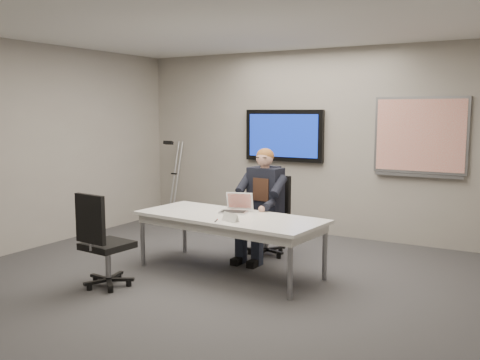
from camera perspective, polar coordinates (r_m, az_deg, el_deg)
The scene contains 14 objects.
floor at distance 5.85m, azimuth -3.64°, elevation -11.38°, with size 6.00×6.00×0.02m, color #333336.
ceiling at distance 5.62m, azimuth -3.88°, elevation 16.80°, with size 6.00×6.00×0.02m, color silver.
wall_back at distance 8.22m, azimuth 8.01°, elevation 3.96°, with size 6.00×0.02×2.80m, color gray.
wall_left at distance 7.65m, azimuth -22.80°, elevation 3.21°, with size 0.02×6.00×2.80m, color gray.
conference_table at distance 6.20m, azimuth -1.11°, elevation -4.51°, with size 2.28×1.11×0.68m.
tv_display at distance 8.36m, azimuth 4.70°, elevation 4.75°, with size 1.30×0.09×0.80m.
whiteboard at distance 7.73m, azimuth 18.67°, elevation 4.40°, with size 1.25×0.08×1.10m.
office_chair_far at distance 7.05m, azimuth 3.08°, elevation -5.37°, with size 0.61×0.61×1.04m.
office_chair_near at distance 5.93m, azimuth -14.25°, elevation -8.08°, with size 0.53×0.53×1.03m.
seated_person at distance 6.78m, azimuth 2.01°, elevation -3.78°, with size 0.45×0.78×1.41m.
crutch at distance 9.28m, azimuth -6.93°, elevation 0.07°, with size 0.19×0.44×1.41m, color #ADB0B5, non-canonical shape.
laptop at distance 6.38m, azimuth -0.40°, elevation -2.93°, with size 0.37×0.38×0.23m.
name_tent at distance 5.86m, azimuth -1.01°, elevation -3.98°, with size 0.23×0.06×0.09m, color white, non-canonical shape.
pen at distance 5.88m, azimuth -2.55°, elevation -4.33°, with size 0.01×0.01×0.13m, color black.
Camera 1 is at (3.09, -4.60, 1.88)m, focal length 40.00 mm.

